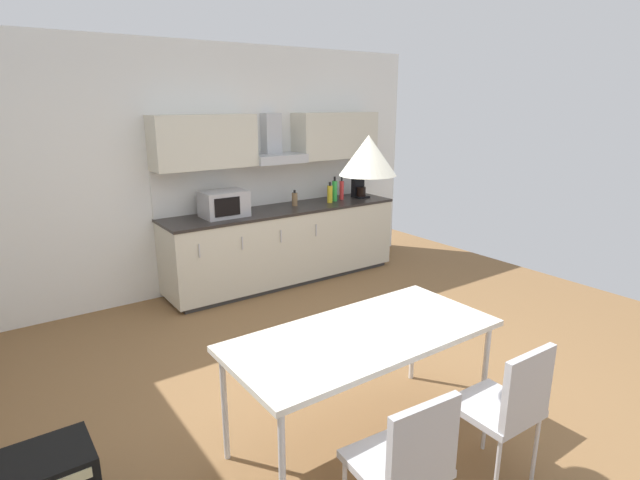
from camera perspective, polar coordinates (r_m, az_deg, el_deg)
ground_plane at (r=3.93m, az=4.02°, el=-16.97°), size 7.29×8.11×0.02m
wall_back at (r=5.75m, az=-13.53°, el=7.74°), size 5.83×0.10×2.72m
kitchen_counter at (r=5.98m, az=-4.13°, el=-0.50°), size 2.88×0.67×0.89m
backsplash_tile at (r=6.09m, az=-5.78°, el=6.35°), size 2.86×0.02×0.48m
upper_wall_cabinets at (r=5.90m, az=-5.15°, el=11.40°), size 2.86×0.40×0.56m
microwave at (r=5.50m, az=-10.93°, el=4.08°), size 0.48×0.35×0.28m
coffee_maker at (r=6.54m, az=4.54°, el=6.20°), size 0.18×0.19×0.30m
bottle_green at (r=6.27m, az=1.68°, el=5.66°), size 0.07×0.07×0.31m
bottle_red at (r=6.38m, az=2.49°, el=5.75°), size 0.06×0.06×0.29m
bottle_brown at (r=5.99m, az=-2.91°, el=4.69°), size 0.07×0.07×0.19m
bottle_yellow at (r=6.17m, az=1.13°, el=5.30°), size 0.07×0.07×0.26m
dining_table at (r=3.11m, az=4.99°, el=-11.23°), size 1.69×0.78×0.74m
chair_near_right at (r=3.01m, az=20.75°, el=-16.94°), size 0.41×0.41×0.87m
chair_near_left at (r=2.51m, az=9.91°, el=-23.42°), size 0.43×0.43×0.87m
pendant_lamp at (r=2.80m, az=5.53°, el=9.60°), size 0.32×0.32×0.22m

